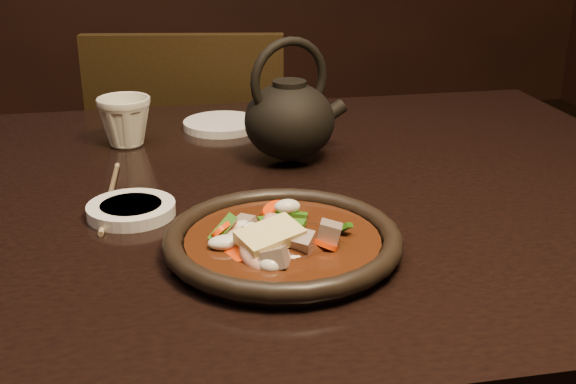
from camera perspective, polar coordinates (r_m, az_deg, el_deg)
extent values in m
cube|color=black|center=(0.97, -13.68, -1.63)|extent=(1.60, 0.90, 0.04)
cylinder|color=black|center=(1.61, 14.82, -6.78)|extent=(0.06, 0.06, 0.71)
cube|color=black|center=(1.74, -6.93, -1.54)|extent=(0.47, 0.47, 0.04)
cylinder|color=black|center=(1.97, -1.36, -5.47)|extent=(0.04, 0.04, 0.40)
cylinder|color=black|center=(1.68, -1.35, -10.68)|extent=(0.04, 0.04, 0.40)
cylinder|color=black|center=(2.00, -11.00, -5.47)|extent=(0.04, 0.04, 0.40)
cylinder|color=black|center=(1.72, -12.74, -10.57)|extent=(0.04, 0.04, 0.40)
cube|color=black|center=(1.48, -7.98, 3.98)|extent=(0.39, 0.09, 0.43)
cylinder|color=black|center=(0.79, -0.41, -4.43)|extent=(0.24, 0.24, 0.01)
torus|color=black|center=(0.79, -0.42, -3.70)|extent=(0.26, 0.26, 0.02)
cylinder|color=#361709|center=(0.79, -0.42, -3.94)|extent=(0.21, 0.21, 0.01)
ellipsoid|color=#361709|center=(0.79, -0.42, -3.94)|extent=(0.12, 0.11, 0.03)
torus|color=#E3AA8F|center=(0.74, -1.82, -4.94)|extent=(0.07, 0.07, 0.04)
torus|color=#E3AA8F|center=(0.78, -0.37, -3.53)|extent=(0.06, 0.06, 0.05)
cube|color=gray|center=(0.78, -0.89, -2.85)|extent=(0.03, 0.03, 0.03)
cube|color=gray|center=(0.77, 3.29, -3.21)|extent=(0.03, 0.03, 0.03)
cube|color=gray|center=(0.75, 1.06, -4.02)|extent=(0.03, 0.04, 0.03)
cube|color=gray|center=(0.73, -1.01, -5.27)|extent=(0.03, 0.04, 0.03)
cube|color=gray|center=(0.81, -3.47, -2.81)|extent=(0.04, 0.03, 0.03)
cube|color=gray|center=(0.79, -0.62, -3.04)|extent=(0.03, 0.03, 0.03)
cylinder|color=#F93907|center=(0.75, -4.04, -4.85)|extent=(0.05, 0.05, 0.02)
cylinder|color=#F93907|center=(0.79, -0.53, -2.81)|extent=(0.05, 0.05, 0.03)
cylinder|color=#F93907|center=(0.79, -5.05, -2.88)|extent=(0.05, 0.05, 0.04)
cylinder|color=#F93907|center=(0.77, 2.67, -4.05)|extent=(0.05, 0.06, 0.02)
cylinder|color=#F93907|center=(0.85, -1.00, -1.44)|extent=(0.05, 0.05, 0.03)
cube|color=#2A6613|center=(0.80, 3.87, -3.09)|extent=(0.03, 0.03, 0.03)
cube|color=#2A6613|center=(0.79, 0.07, -2.45)|extent=(0.04, 0.03, 0.01)
cube|color=#2A6613|center=(0.78, -5.18, -2.89)|extent=(0.03, 0.03, 0.03)
cube|color=#2A6613|center=(0.80, 0.95, -2.96)|extent=(0.03, 0.03, 0.03)
cube|color=#2A6613|center=(0.83, 0.28, -1.77)|extent=(0.04, 0.02, 0.01)
cube|color=#2A6613|center=(0.82, -1.20, -2.16)|extent=(0.04, 0.03, 0.01)
ellipsoid|color=#EEE8CE|center=(0.83, -0.06, -1.16)|extent=(0.03, 0.02, 0.02)
ellipsoid|color=#EEE8CE|center=(0.79, -4.19, -3.52)|extent=(0.03, 0.03, 0.02)
ellipsoid|color=#EEE8CE|center=(0.80, -3.58, -3.10)|extent=(0.04, 0.02, 0.03)
ellipsoid|color=#EEE8CE|center=(0.76, -0.66, -3.50)|extent=(0.03, 0.02, 0.02)
ellipsoid|color=#EEE8CE|center=(0.76, -4.92, -3.98)|extent=(0.04, 0.02, 0.02)
ellipsoid|color=#EEE8CE|center=(0.78, -1.04, -3.67)|extent=(0.04, 0.03, 0.02)
ellipsoid|color=#EEE8CE|center=(0.73, -1.44, -5.52)|extent=(0.03, 0.04, 0.02)
cube|color=#FFF098|center=(0.75, -1.43, -3.49)|extent=(0.08, 0.07, 0.03)
cylinder|color=white|center=(0.90, -12.28, -1.38)|extent=(0.11, 0.11, 0.02)
cylinder|color=white|center=(1.24, -5.25, 5.34)|extent=(0.13, 0.13, 0.01)
imported|color=beige|center=(1.16, -12.76, 5.58)|extent=(0.09, 0.09, 0.08)
cylinder|color=#A0835B|center=(0.96, -13.92, -0.41)|extent=(0.02, 0.23, 0.01)
cylinder|color=#A0835B|center=(0.97, -13.86, -0.15)|extent=(0.02, 0.23, 0.01)
ellipsoid|color=black|center=(1.06, 0.12, 5.63)|extent=(0.13, 0.13, 0.11)
cylinder|color=black|center=(1.04, 0.12, 8.25)|extent=(0.05, 0.05, 0.02)
cylinder|color=black|center=(1.09, 3.18, 6.09)|extent=(0.06, 0.04, 0.04)
torus|color=black|center=(1.04, 0.12, 8.84)|extent=(0.12, 0.05, 0.12)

